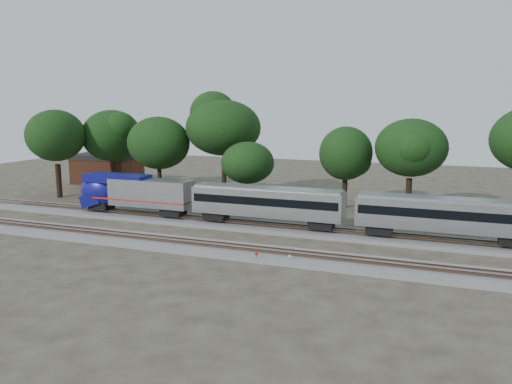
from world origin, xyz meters
The scene contains 14 objects.
ground centered at (0.00, 0.00, 0.00)m, with size 160.00×160.00×0.00m, color #383328.
track_far centered at (0.00, 6.00, 0.21)m, with size 160.00×5.00×0.73m.
track_near centered at (0.00, -4.00, 0.21)m, with size 160.00×5.00×0.73m.
switch_stand_red centered at (6.88, -6.18, 0.64)m, with size 0.32×0.06×1.00m.
switch_stand_white centered at (9.87, -5.59, 0.56)m, with size 0.28×0.08×0.87m.
switch_lever centered at (7.19, -5.39, 0.15)m, with size 0.50×0.30×0.30m, color #512D19.
brick_building centered at (-35.85, 29.12, 2.72)m, with size 11.62×8.49×5.41m.
tree_0 centered at (-33.57, 13.92, 9.62)m, with size 9.79×9.79×13.81m.
tree_1 centered at (-28.58, 21.16, 9.29)m, with size 9.46×9.46×13.33m.
tree_2 centered at (-17.84, 17.88, 8.61)m, with size 8.76×8.76×12.36m.
tree_3 centered at (-8.32, 20.62, 10.91)m, with size 11.10×11.10×15.65m.
tree_4 centered at (-2.40, 15.29, 6.51)m, with size 6.65×6.65×9.37m.
tree_5 centered at (9.77, 21.48, 7.65)m, with size 7.79×7.79×10.99m.
tree_6 centered at (18.41, 20.38, 8.76)m, with size 8.92×8.92×12.58m.
Camera 1 is at (22.23, -47.32, 14.23)m, focal length 35.00 mm.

